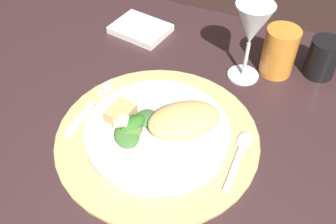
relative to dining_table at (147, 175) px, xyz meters
name	(u,v)px	position (x,y,z in m)	size (l,w,h in m)	color
dining_table	(147,175)	(0.00, 0.00, 0.00)	(1.15, 0.87, 0.72)	#362123
placemat	(157,136)	(0.04, -0.02, 0.18)	(0.37, 0.37, 0.01)	tan
dinner_plate	(157,132)	(0.04, -0.02, 0.19)	(0.26, 0.26, 0.02)	silver
pasta_serving	(183,121)	(0.08, 0.00, 0.22)	(0.13, 0.09, 0.04)	#E5BE6D
salad_greens	(133,127)	(0.00, -0.04, 0.21)	(0.07, 0.11, 0.03)	#307122
bread_piece	(121,113)	(-0.03, -0.02, 0.21)	(0.05, 0.04, 0.02)	tan
fork	(87,110)	(-0.11, -0.02, 0.18)	(0.02, 0.16, 0.00)	silver
spoon	(241,149)	(0.19, 0.00, 0.18)	(0.03, 0.14, 0.01)	silver
napkin	(141,29)	(-0.14, 0.27, 0.18)	(0.13, 0.10, 0.02)	white
wine_glass	(252,27)	(0.14, 0.21, 0.30)	(0.08, 0.08, 0.17)	silver
amber_tumbler	(279,52)	(0.20, 0.25, 0.23)	(0.07, 0.07, 0.11)	orange
dark_tumbler	(323,58)	(0.29, 0.28, 0.22)	(0.06, 0.06, 0.08)	black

